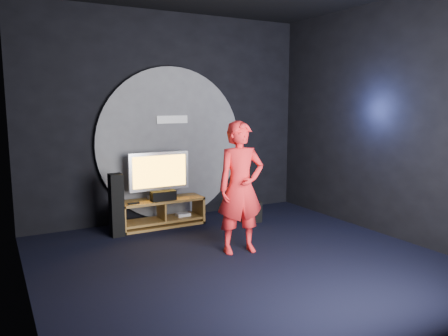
# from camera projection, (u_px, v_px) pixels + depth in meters

# --- Properties ---
(floor) EXTENTS (5.00, 5.00, 0.00)m
(floor) POSITION_uv_depth(u_px,v_px,m) (245.00, 262.00, 5.55)
(floor) COLOR black
(floor) RESTS_ON ground
(back_wall) EXTENTS (5.00, 0.04, 3.50)m
(back_wall) POSITION_uv_depth(u_px,v_px,m) (170.00, 117.00, 7.45)
(back_wall) COLOR black
(back_wall) RESTS_ON ground
(front_wall) EXTENTS (5.00, 0.04, 3.50)m
(front_wall) POSITION_uv_depth(u_px,v_px,m) (428.00, 140.00, 3.11)
(front_wall) COLOR black
(front_wall) RESTS_ON ground
(left_wall) EXTENTS (0.04, 5.00, 3.50)m
(left_wall) POSITION_uv_depth(u_px,v_px,m) (19.00, 130.00, 4.10)
(left_wall) COLOR black
(left_wall) RESTS_ON ground
(right_wall) EXTENTS (0.04, 5.00, 3.50)m
(right_wall) POSITION_uv_depth(u_px,v_px,m) (390.00, 120.00, 6.46)
(right_wall) COLOR black
(right_wall) RESTS_ON ground
(wall_disc_panel) EXTENTS (2.60, 0.11, 2.60)m
(wall_disc_panel) POSITION_uv_depth(u_px,v_px,m) (171.00, 144.00, 7.47)
(wall_disc_panel) COLOR #515156
(wall_disc_panel) RESTS_ON ground
(media_console) EXTENTS (1.38, 0.45, 0.45)m
(media_console) POSITION_uv_depth(u_px,v_px,m) (162.00, 214.00, 7.14)
(media_console) COLOR olive
(media_console) RESTS_ON ground
(tv) EXTENTS (1.01, 0.22, 0.76)m
(tv) POSITION_uv_depth(u_px,v_px,m) (159.00, 173.00, 7.09)
(tv) COLOR silver
(tv) RESTS_ON media_console
(center_speaker) EXTENTS (0.40, 0.15, 0.15)m
(center_speaker) POSITION_uv_depth(u_px,v_px,m) (163.00, 196.00, 6.99)
(center_speaker) COLOR black
(center_speaker) RESTS_ON media_console
(remote) EXTENTS (0.18, 0.05, 0.02)m
(remote) POSITION_uv_depth(u_px,v_px,m) (134.00, 203.00, 6.75)
(remote) COLOR black
(remote) RESTS_ON media_console
(tower_speaker_left) EXTENTS (0.19, 0.21, 0.95)m
(tower_speaker_left) POSITION_uv_depth(u_px,v_px,m) (116.00, 205.00, 6.56)
(tower_speaker_left) COLOR black
(tower_speaker_left) RESTS_ON ground
(tower_speaker_right) EXTENTS (0.19, 0.21, 0.95)m
(tower_speaker_right) POSITION_uv_depth(u_px,v_px,m) (244.00, 187.00, 7.95)
(tower_speaker_right) COLOR black
(tower_speaker_right) RESTS_ON ground
(subwoofer) EXTENTS (0.31, 0.31, 0.35)m
(subwoofer) POSITION_uv_depth(u_px,v_px,m) (249.00, 211.00, 7.40)
(subwoofer) COLOR black
(subwoofer) RESTS_ON ground
(player) EXTENTS (0.70, 0.52, 1.77)m
(player) POSITION_uv_depth(u_px,v_px,m) (241.00, 188.00, 5.81)
(player) COLOR red
(player) RESTS_ON ground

